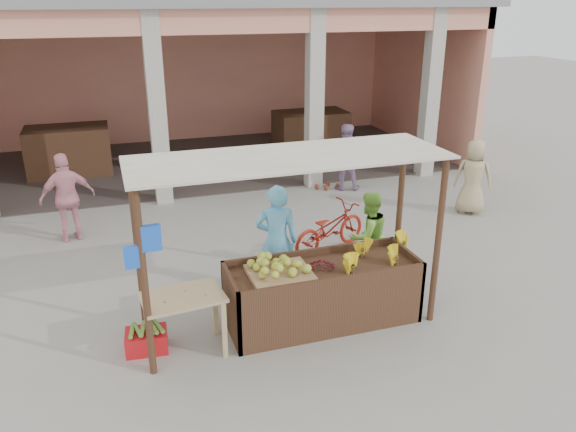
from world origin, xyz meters
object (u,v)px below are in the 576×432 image
object	(u,v)px
red_crate	(147,341)
vendor_blue	(277,237)
side_table	(183,306)
vendor_green	(368,234)
fruit_stall	(322,295)
motorcycle	(330,227)

from	to	relation	value
red_crate	vendor_blue	xyz separation A→B (m)	(2.02, 0.90, 0.79)
side_table	vendor_green	bearing A→B (deg)	14.10
side_table	vendor_blue	distance (m)	1.90
fruit_stall	motorcycle	distance (m)	2.33
vendor_green	side_table	bearing A→B (deg)	8.79
vendor_blue	side_table	bearing A→B (deg)	52.44
fruit_stall	vendor_green	world-z (taller)	vendor_green
red_crate	side_table	bearing A→B (deg)	-15.68
side_table	vendor_green	distance (m)	3.25
motorcycle	vendor_green	bearing A→B (deg)	166.37
vendor_green	motorcycle	xyz separation A→B (m)	(-0.18, 1.14, -0.32)
vendor_blue	vendor_green	distance (m)	1.52
fruit_stall	motorcycle	world-z (taller)	motorcycle
vendor_blue	vendor_green	world-z (taller)	vendor_blue
red_crate	vendor_green	size ratio (longest dim) A/B	0.34
side_table	motorcycle	distance (m)	3.66
vendor_green	motorcycle	size ratio (longest dim) A/B	0.90
fruit_stall	vendor_blue	distance (m)	1.14
fruit_stall	side_table	world-z (taller)	same
fruit_stall	side_table	distance (m)	1.93
fruit_stall	vendor_green	xyz separation A→B (m)	(1.15, 0.98, 0.36)
vendor_blue	vendor_green	size ratio (longest dim) A/B	1.21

